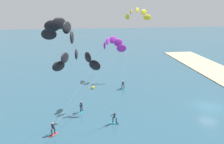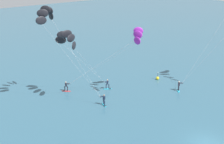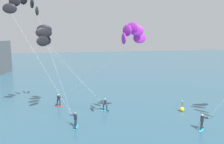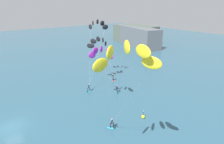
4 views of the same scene
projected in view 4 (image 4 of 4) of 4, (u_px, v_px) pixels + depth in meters
name	position (u px, v px, depth m)	size (l,w,h in m)	color
ground_plane	(11.00, 127.00, 26.79)	(240.00, 240.00, 0.00)	#2D566B
kitesurfer_nearshore	(126.00, 61.00, 14.68)	(9.91, 7.47, 14.54)	#23ADD1
kitesurfer_mid_water	(97.00, 27.00, 40.41)	(7.65, 8.63, 14.09)	#23ADD1
kitesurfer_far_out	(99.00, 44.00, 39.21)	(8.57, 5.23, 10.69)	#23ADD1
kitesurfer_downwind	(102.00, 54.00, 30.45)	(10.14, 10.74, 10.81)	red
marker_buoy	(143.00, 117.00, 28.88)	(0.56, 0.56, 1.38)	yellow
distant_headland	(136.00, 35.00, 84.34)	(29.32, 17.34, 8.18)	#565B60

